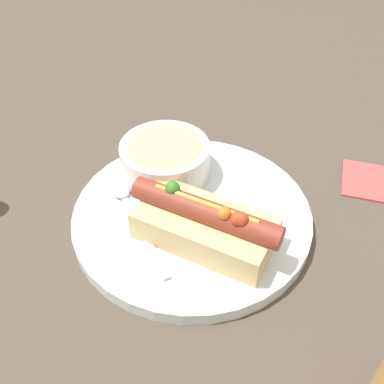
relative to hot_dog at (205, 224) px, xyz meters
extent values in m
plane|color=#4C4238|center=(-0.02, 0.04, -0.04)|extent=(4.00, 4.00, 0.00)
cylinder|color=white|center=(-0.02, 0.04, -0.03)|extent=(0.29, 0.29, 0.02)
cube|color=#E5C17F|center=(0.00, 0.00, -0.01)|extent=(0.17, 0.13, 0.04)
cylinder|color=brown|center=(0.00, 0.00, 0.02)|extent=(0.17, 0.09, 0.03)
sphere|color=#C63F1E|center=(0.03, -0.02, 0.03)|extent=(0.01, 0.01, 0.01)
sphere|color=orange|center=(0.02, -0.01, 0.03)|extent=(0.01, 0.01, 0.01)
sphere|color=#387A28|center=(-0.04, 0.02, 0.03)|extent=(0.02, 0.02, 0.02)
sphere|color=#C63F1E|center=(0.04, -0.02, 0.03)|extent=(0.02, 0.02, 0.02)
cylinder|color=gold|center=(0.00, 0.00, 0.03)|extent=(0.11, 0.05, 0.01)
cylinder|color=silver|center=(-0.06, 0.11, 0.00)|extent=(0.12, 0.12, 0.05)
cylinder|color=#D1C184|center=(-0.06, 0.11, 0.02)|extent=(0.10, 0.10, 0.01)
cube|color=#B7B7BC|center=(-0.07, 0.00, -0.02)|extent=(0.07, 0.12, 0.00)
ellipsoid|color=#B7B7BC|center=(-0.11, 0.07, -0.02)|extent=(0.04, 0.04, 0.01)
camera|label=1|loc=(0.01, -0.34, 0.37)|focal=42.00mm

